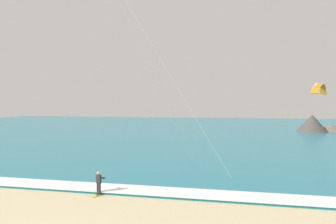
% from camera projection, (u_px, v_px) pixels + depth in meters
% --- Properties ---
extents(sea, '(200.00, 120.00, 0.20)m').
position_uv_depth(sea, '(201.00, 128.00, 79.61)').
color(sea, teal).
rests_on(sea, ground).
extents(surf_foam, '(200.00, 2.28, 0.04)m').
position_uv_depth(surf_foam, '(120.00, 189.00, 21.93)').
color(surf_foam, white).
rests_on(surf_foam, sea).
extents(surfboard, '(0.83, 1.47, 0.09)m').
position_uv_depth(surfboard, '(99.00, 195.00, 21.08)').
color(surfboard, yellow).
rests_on(surfboard, ground).
extents(kitesurfer, '(0.62, 0.62, 1.69)m').
position_uv_depth(kitesurfer, '(99.00, 182.00, 21.07)').
color(kitesurfer, '#232328').
rests_on(kitesurfer, ground).
extents(kite_distant, '(3.65, 5.29, 2.02)m').
position_uv_depth(kite_distant, '(320.00, 88.00, 52.20)').
color(kite_distant, orange).
extents(headland_right, '(11.99, 9.80, 4.17)m').
position_uv_depth(headland_right, '(317.00, 125.00, 67.67)').
color(headland_right, '#665B51').
rests_on(headland_right, ground).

